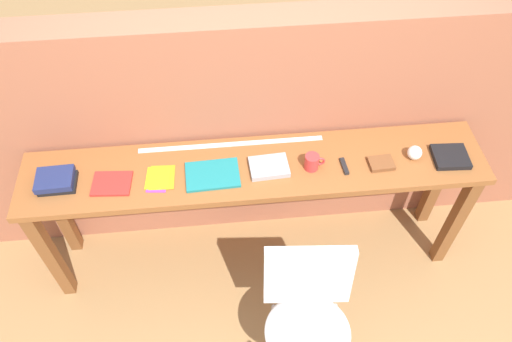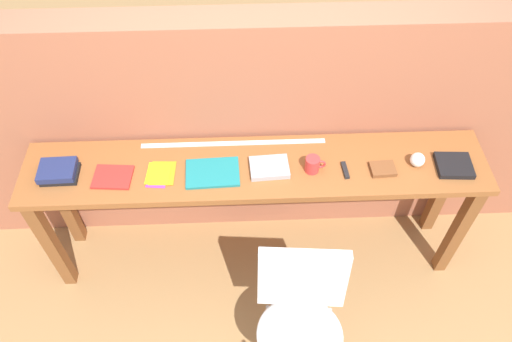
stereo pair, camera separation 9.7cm
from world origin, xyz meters
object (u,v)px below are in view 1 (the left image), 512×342
(chair_white_moulded, at_px, (308,313))
(leather_journal_brown, at_px, (381,163))
(pamphlet_pile_colourful, at_px, (159,179))
(multitool_folded, at_px, (344,166))
(book_stack_leftmost, at_px, (56,181))
(book_repair_rightmost, at_px, (450,157))
(mug, at_px, (312,162))
(book_open_centre, at_px, (213,175))
(sports_ball_small, at_px, (415,153))
(magazine_cycling, at_px, (112,184))

(chair_white_moulded, distance_m, leather_journal_brown, 0.87)
(pamphlet_pile_colourful, bearing_deg, multitool_folded, -0.79)
(chair_white_moulded, distance_m, book_stack_leftmost, 1.45)
(multitool_folded, distance_m, leather_journal_brown, 0.20)
(book_stack_leftmost, distance_m, pamphlet_pile_colourful, 0.53)
(leather_journal_brown, bearing_deg, book_repair_rightmost, -1.75)
(book_stack_leftmost, xyz_separation_m, leather_journal_brown, (1.70, -0.03, -0.02))
(chair_white_moulded, relative_size, mug, 8.10)
(book_stack_leftmost, distance_m, mug, 1.33)
(leather_journal_brown, xyz_separation_m, book_repair_rightmost, (0.38, 0.01, 0.00))
(book_open_centre, bearing_deg, leather_journal_brown, -2.99)
(book_open_centre, xyz_separation_m, multitool_folded, (0.70, -0.01, -0.00))
(sports_ball_small, bearing_deg, magazine_cycling, -179.01)
(multitool_folded, xyz_separation_m, leather_journal_brown, (0.20, -0.00, 0.00))
(book_open_centre, distance_m, multitool_folded, 0.70)
(pamphlet_pile_colourful, relative_size, leather_journal_brown, 1.40)
(chair_white_moulded, distance_m, pamphlet_pile_colourful, 1.02)
(mug, bearing_deg, book_stack_leftmost, 179.28)
(magazine_cycling, xyz_separation_m, multitool_folded, (1.22, -0.00, 0.00))
(book_repair_rightmost, bearing_deg, magazine_cycling, -176.69)
(book_open_centre, height_order, mug, mug)
(pamphlet_pile_colourful, xyz_separation_m, book_repair_rightmost, (1.56, -0.01, 0.01))
(leather_journal_brown, bearing_deg, chair_white_moulded, -129.43)
(mug, height_order, book_repair_rightmost, mug)
(pamphlet_pile_colourful, bearing_deg, sports_ball_small, 0.73)
(book_stack_leftmost, bearing_deg, book_repair_rightmost, -0.76)
(book_open_centre, height_order, leather_journal_brown, leather_journal_brown)
(mug, bearing_deg, multitool_folded, -4.88)
(multitool_folded, distance_m, book_repair_rightmost, 0.58)
(multitool_folded, bearing_deg, pamphlet_pile_colourful, 179.21)
(magazine_cycling, bearing_deg, book_repair_rightmost, 4.41)
(book_open_centre, bearing_deg, pamphlet_pile_colourful, 177.04)
(book_stack_leftmost, relative_size, mug, 1.84)
(mug, bearing_deg, book_repair_rightmost, -0.84)
(magazine_cycling, height_order, book_repair_rightmost, book_repair_rightmost)
(pamphlet_pile_colourful, distance_m, book_open_centre, 0.28)
(chair_white_moulded, distance_m, book_repair_rightmost, 1.13)
(chair_white_moulded, relative_size, multitool_folded, 8.10)
(chair_white_moulded, xyz_separation_m, multitool_folded, (0.27, 0.64, 0.36))
(pamphlet_pile_colourful, xyz_separation_m, multitool_folded, (0.98, -0.01, 0.00))
(pamphlet_pile_colourful, bearing_deg, chair_white_moulded, -42.75)
(multitool_folded, xyz_separation_m, sports_ball_small, (0.39, 0.03, 0.03))
(book_repair_rightmost, bearing_deg, book_open_centre, -176.98)
(book_open_centre, relative_size, leather_journal_brown, 2.16)
(multitool_folded, relative_size, book_repair_rightmost, 0.59)
(leather_journal_brown, bearing_deg, mug, 174.47)
(multitool_folded, height_order, leather_journal_brown, leather_journal_brown)
(chair_white_moulded, distance_m, magazine_cycling, 1.20)
(chair_white_moulded, xyz_separation_m, book_repair_rightmost, (0.86, 0.64, 0.37))
(chair_white_moulded, distance_m, book_open_centre, 0.86)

